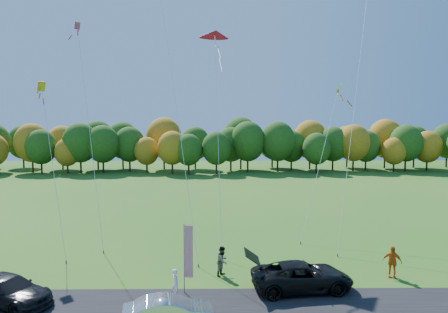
{
  "coord_description": "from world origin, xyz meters",
  "views": [
    {
      "loc": [
        -0.32,
        -23.01,
        9.31
      ],
      "look_at": [
        0.0,
        6.0,
        7.0
      ],
      "focal_mm": 32.0,
      "sensor_mm": 36.0,
      "label": 1
    }
  ],
  "objects_px": {
    "black_suv": "(302,276)",
    "silver_sedan": "(170,312)",
    "feather_flag": "(187,251)",
    "person_east": "(392,262)"
  },
  "relations": [
    {
      "from": "black_suv",
      "to": "silver_sedan",
      "type": "xyz_separation_m",
      "value": [
        -6.96,
        -4.1,
        -0.09
      ]
    },
    {
      "from": "black_suv",
      "to": "silver_sedan",
      "type": "bearing_deg",
      "value": 113.17
    },
    {
      "from": "black_suv",
      "to": "silver_sedan",
      "type": "distance_m",
      "value": 8.08
    },
    {
      "from": "feather_flag",
      "to": "silver_sedan",
      "type": "bearing_deg",
      "value": -98.01
    },
    {
      "from": "feather_flag",
      "to": "black_suv",
      "type": "bearing_deg",
      "value": 2.75
    },
    {
      "from": "black_suv",
      "to": "feather_flag",
      "type": "xyz_separation_m",
      "value": [
        -6.42,
        -0.31,
        1.59
      ]
    },
    {
      "from": "silver_sedan",
      "to": "person_east",
      "type": "relative_size",
      "value": 2.2
    },
    {
      "from": "silver_sedan",
      "to": "person_east",
      "type": "height_order",
      "value": "person_east"
    },
    {
      "from": "black_suv",
      "to": "person_east",
      "type": "distance_m",
      "value": 6.17
    },
    {
      "from": "silver_sedan",
      "to": "black_suv",
      "type": "bearing_deg",
      "value": -70.49
    }
  ]
}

